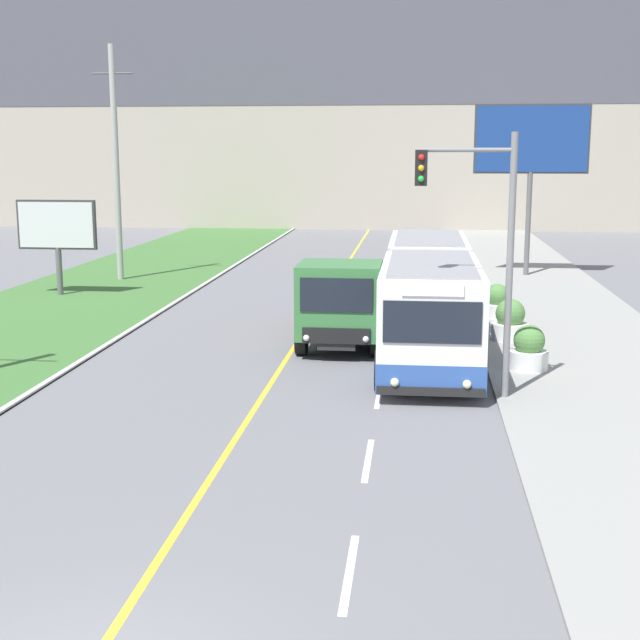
# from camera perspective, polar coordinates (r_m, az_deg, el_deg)

# --- Properties ---
(lane_marking_centre) EXTENTS (2.88, 140.00, 0.01)m
(lane_marking_centre) POSITION_cam_1_polar(r_m,az_deg,el_deg) (11.75, -11.39, -18.78)
(lane_marking_centre) COLOR gold
(lane_marking_centre) RESTS_ON ground_plane
(apartment_block_background) EXTENTS (80.00, 8.04, 25.70)m
(apartment_block_background) POSITION_cam_1_polar(r_m,az_deg,el_deg) (70.06, 3.44, 16.59)
(apartment_block_background) COLOR #A89E8E
(apartment_block_background) RESTS_ON ground_plane
(city_bus) EXTENTS (2.66, 13.02, 2.97)m
(city_bus) POSITION_cam_1_polar(r_m,az_deg,el_deg) (26.49, 6.98, 1.49)
(city_bus) COLOR white
(city_bus) RESTS_ON ground_plane
(dump_truck) EXTENTS (2.45, 6.55, 2.63)m
(dump_truck) POSITION_cam_1_polar(r_m,az_deg,el_deg) (26.28, 1.45, 1.05)
(dump_truck) COLOR black
(dump_truck) RESTS_ON ground_plane
(utility_pole_far) EXTENTS (1.80, 0.28, 10.29)m
(utility_pole_far) POSITION_cam_1_polar(r_m,az_deg,el_deg) (40.99, -12.93, 9.75)
(utility_pole_far) COLOR #9E9E99
(utility_pole_far) RESTS_ON ground_plane
(traffic_light_mast) EXTENTS (2.28, 0.32, 6.17)m
(traffic_light_mast) POSITION_cam_1_polar(r_m,az_deg,el_deg) (20.68, 10.40, 5.50)
(traffic_light_mast) COLOR slate
(traffic_light_mast) RESTS_ON ground_plane
(billboard_large) EXTENTS (5.14, 0.24, 7.82)m
(billboard_large) POSITION_cam_1_polar(r_m,az_deg,el_deg) (42.14, 13.38, 10.82)
(billboard_large) COLOR #59595B
(billboard_large) RESTS_ON ground_plane
(billboard_small) EXTENTS (3.21, 0.24, 3.83)m
(billboard_small) POSITION_cam_1_polar(r_m,az_deg,el_deg) (37.22, -16.49, 5.65)
(billboard_small) COLOR #59595B
(billboard_small) RESTS_ON ground_plane
(planter_round_near) EXTENTS (1.03, 1.03, 1.19)m
(planter_round_near) POSITION_cam_1_polar(r_m,az_deg,el_deg) (24.07, 13.22, -1.87)
(planter_round_near) COLOR silver
(planter_round_near) RESTS_ON sidewalk_right
(planter_round_second) EXTENTS (1.12, 1.12, 1.25)m
(planter_round_second) POSITION_cam_1_polar(r_m,az_deg,el_deg) (27.71, 12.06, -0.12)
(planter_round_second) COLOR silver
(planter_round_second) RESTS_ON sidewalk_right
(planter_round_third) EXTENTS (1.03, 1.03, 1.16)m
(planter_round_third) POSITION_cam_1_polar(r_m,az_deg,el_deg) (31.39, 11.26, 1.10)
(planter_round_third) COLOR silver
(planter_round_third) RESTS_ON sidewalk_right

